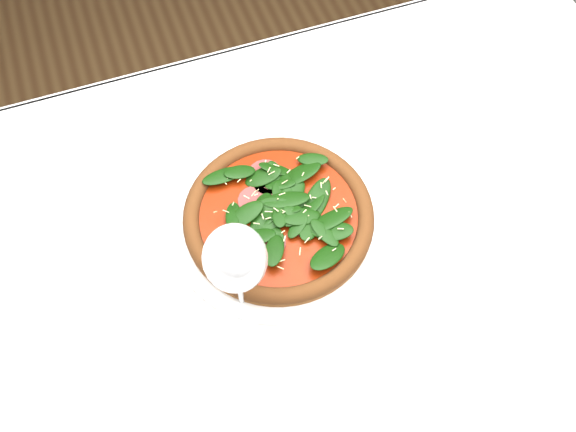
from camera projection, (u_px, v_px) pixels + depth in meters
name	position (u px, v px, depth m)	size (l,w,h in m)	color
ground	(315.00, 382.00, 1.57)	(6.00, 6.00, 0.00)	brown
dining_table	(329.00, 265.00, 1.01)	(1.21, 0.81, 0.75)	white
plate	(279.00, 221.00, 0.93)	(0.32, 0.32, 0.01)	white
pizza	(279.00, 214.00, 0.91)	(0.34, 0.34, 0.04)	#9C5925
wine_glass	(235.00, 260.00, 0.75)	(0.08, 0.08, 0.19)	silver
saucer_far	(519.00, 84.00, 1.06)	(0.12, 0.12, 0.01)	white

